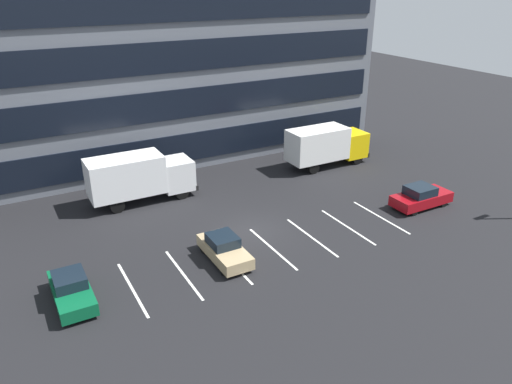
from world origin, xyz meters
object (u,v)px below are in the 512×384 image
Objects in this scene: box_truck_yellow at (326,144)px; sedan_forest at (71,290)px; box_truck_white at (139,176)px; sedan_maroon at (421,197)px; sedan_tan at (224,249)px.

sedan_forest is at bearing -157.42° from box_truck_yellow.
box_truck_yellow is at bearing -2.26° from box_truck_white.
sedan_forest is (-6.50, -9.85, -1.25)m from box_truck_white.
box_truck_white is 19.62m from sedan_maroon.
sedan_maroon is 1.07× the size of sedan_forest.
sedan_tan is 8.24m from sedan_forest.
box_truck_white is 1.83× the size of sedan_forest.
box_truck_yellow is 24.06m from sedan_forest.
box_truck_white is 1.71× the size of sedan_maroon.
sedan_forest is at bearing 179.18° from sedan_tan.
sedan_maroon is at bearing -1.17° from sedan_forest.
sedan_maroon is 23.15m from sedan_forest.
box_truck_yellow is 1.78× the size of sedan_tan.
sedan_forest is at bearing 178.83° from sedan_maroon.
sedan_tan is at bearing 178.64° from sedan_maroon.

